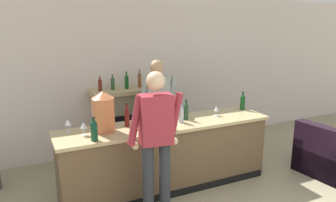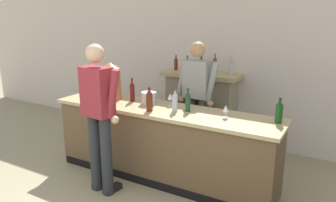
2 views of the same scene
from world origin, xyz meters
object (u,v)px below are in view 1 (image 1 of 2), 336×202
Objects in this scene: wine_bottle_port_short at (127,116)px; person_bartender at (157,109)px; wine_bottle_merlot_tall at (94,130)px; wine_glass_near_bucket at (216,109)px; wine_bottle_riesling_slim at (243,102)px; wine_glass_front_left at (164,112)px; ice_bucket_steel at (145,118)px; wine_bottle_burgundy_dark at (167,118)px; wine_glass_by_dispenser at (84,126)px; wine_bottle_rose_blush at (181,114)px; person_customer at (156,141)px; fireplace_stone at (128,121)px; copper_dispenser at (103,112)px; wine_bottle_chardonnay_pale at (186,111)px; wine_glass_front_right at (68,123)px; armchair_black at (327,158)px.

person_bartender is at bearing 40.31° from wine_bottle_port_short.
wine_bottle_merlot_tall is (-1.20, -0.92, 0.12)m from person_bartender.
wine_glass_near_bucket is at bearing -44.59° from person_bartender.
wine_bottle_riesling_slim is 1.37m from wine_glass_front_left.
ice_bucket_steel is 0.27m from wine_bottle_port_short.
wine_bottle_merlot_tall is 0.89× the size of wine_bottle_port_short.
wine_glass_by_dispenser is at bearing 170.30° from wine_bottle_burgundy_dark.
wine_bottle_rose_blush is at bearing -47.88° from wine_glass_front_left.
person_customer is 0.96m from wine_glass_front_left.
fireplace_stone is 1.67m from copper_dispenser.
wine_bottle_rose_blush is 1.65× the size of wine_glass_by_dispenser.
person_bartender reaches higher than wine_bottle_riesling_slim.
wine_bottle_riesling_slim reaches higher than wine_bottle_rose_blush.
person_customer is at bearing -119.79° from wine_glass_front_left.
wine_bottle_chardonnay_pale is (0.86, -0.05, -0.01)m from wine_bottle_port_short.
wine_bottle_port_short reaches higher than wine_glass_front_left.
wine_bottle_chardonnay_pale reaches higher than wine_bottle_riesling_slim.
copper_dispenser is 0.82m from wine_bottle_burgundy_dark.
person_bartender is 1.35m from wine_bottle_riesling_slim.
copper_dispenser reaches higher than wine_bottle_burgundy_dark.
fireplace_stone is 8.84× the size of wine_glass_front_right.
wine_glass_front_left is at bearing 160.55° from armchair_black.
person_bartender reaches higher than wine_bottle_port_short.
wine_bottle_merlot_tall is 0.25m from wine_glass_by_dispenser.
person_bartender is at bearing 75.98° from wine_glass_front_left.
person_customer reaches higher than wine_glass_by_dispenser.
wine_bottle_port_short is 2.13× the size of wine_glass_near_bucket.
wine_bottle_riesling_slim is 0.58m from wine_glass_near_bucket.
wine_glass_front_right is (-0.42, 0.16, -0.13)m from copper_dispenser.
wine_glass_by_dispenser is (-1.94, -0.03, 0.02)m from wine_glass_near_bucket.
wine_glass_near_bucket is (1.27, 0.71, 0.06)m from person_customer.
wine_glass_near_bucket is (-1.59, 0.72, 0.79)m from armchair_black.
wine_bottle_rose_blush is (0.65, 0.64, 0.08)m from person_customer.
fireplace_stone is 1.95m from wine_bottle_merlot_tall.
copper_dispenser reaches higher than ice_bucket_steel.
wine_bottle_burgundy_dark is (-0.24, -0.86, 0.12)m from person_bartender.
fireplace_stone reaches higher than wine_bottle_port_short.
wine_glass_front_right is at bearing 128.05° from wine_glass_by_dispenser.
person_customer is 5.56× the size of wine_bottle_port_short.
armchair_black is at bearing -16.34° from wine_bottle_rose_blush.
armchair_black is 3.16× the size of wine_bottle_rose_blush.
armchair_black is at bearing -11.67° from wine_bottle_burgundy_dark.
wine_glass_near_bucket is at bearing -4.84° from wine_glass_front_right.
wine_bottle_burgundy_dark is at bearing 168.33° from armchair_black.
wine_glass_by_dispenser is at bearing -173.24° from ice_bucket_steel.
wine_bottle_port_short reaches higher than wine_bottle_burgundy_dark.
copper_dispenser is at bearing -20.81° from wine_glass_front_right.
wine_bottle_merlot_tall is at bearing -147.08° from wine_bottle_port_short.
wine_glass_near_bucket is at bearing -56.40° from fireplace_stone.
ice_bucket_steel is 1.22× the size of wine_glass_front_right.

